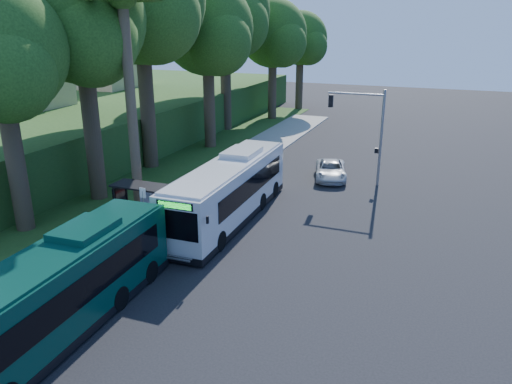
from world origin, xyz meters
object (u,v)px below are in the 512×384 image
at_px(bus_shelter, 138,196).
at_px(teal_bus, 57,290).
at_px(white_bus, 230,189).
at_px(pickup, 331,170).

bearing_deg(bus_shelter, teal_bus, -71.61).
height_order(white_bus, teal_bus, white_bus).
bearing_deg(pickup, bus_shelter, -137.71).
distance_m(bus_shelter, white_bus, 5.42).
relative_size(bus_shelter, white_bus, 0.24).
bearing_deg(teal_bus, white_bus, 82.16).
relative_size(bus_shelter, teal_bus, 0.25).
relative_size(white_bus, pickup, 2.67).
height_order(bus_shelter, pickup, bus_shelter).
height_order(bus_shelter, white_bus, white_bus).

